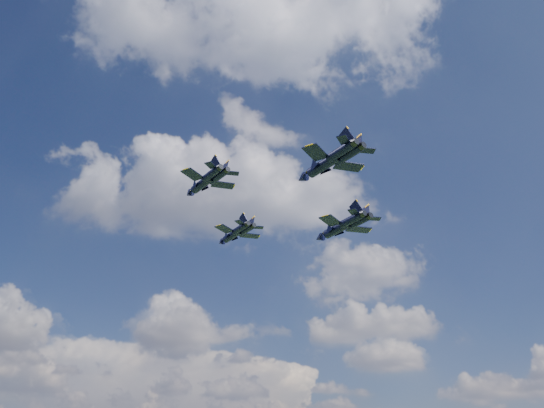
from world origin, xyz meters
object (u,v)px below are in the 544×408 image
Objects in this scene: jet_lead at (232,235)px; jet_slot at (322,166)px; jet_right at (336,229)px; jet_left at (201,184)px.

jet_slot reaches higher than jet_lead.
jet_slot reaches higher than jet_right.
jet_slot is at bearing -90.14° from jet_lead.
jet_left is 0.82× the size of jet_slot.
jet_lead is 23.25m from jet_right.
jet_lead is 1.02× the size of jet_left.
jet_slot is at bearing -137.07° from jet_right.
jet_lead is at bearing 41.63° from jet_left.
jet_right is at bearing -4.91° from jet_left.
jet_left is at bearing -136.05° from jet_lead.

